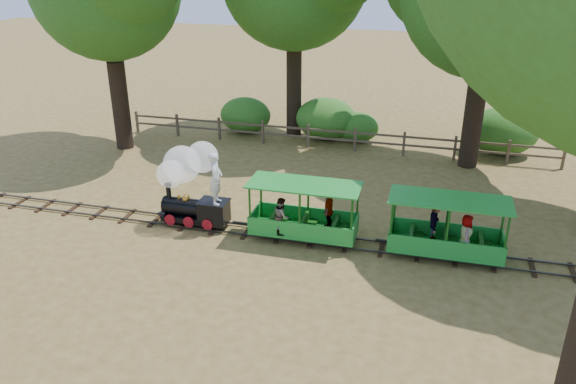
% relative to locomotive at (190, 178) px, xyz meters
% --- Properties ---
extents(ground, '(90.00, 90.00, 0.00)m').
position_rel_locomotive_xyz_m(ground, '(2.78, -0.06, -1.55)').
color(ground, '#9D8043').
rests_on(ground, ground).
extents(track, '(22.00, 1.00, 0.10)m').
position_rel_locomotive_xyz_m(track, '(2.78, -0.06, -1.48)').
color(track, '#3F3D3A').
rests_on(track, ground).
extents(locomotive, '(2.37, 1.12, 2.73)m').
position_rel_locomotive_xyz_m(locomotive, '(0.00, 0.00, 0.00)').
color(locomotive, black).
rests_on(locomotive, ground).
extents(carriage_front, '(3.18, 1.34, 1.65)m').
position_rel_locomotive_xyz_m(carriage_front, '(3.55, -0.09, -0.81)').
color(carriage_front, green).
rests_on(carriage_front, track).
extents(carriage_rear, '(3.18, 1.34, 1.65)m').
position_rel_locomotive_xyz_m(carriage_rear, '(7.46, -0.02, -0.78)').
color(carriage_rear, green).
rests_on(carriage_rear, track).
extents(fence, '(18.10, 0.10, 1.00)m').
position_rel_locomotive_xyz_m(fence, '(2.78, 7.94, -0.97)').
color(fence, brown).
rests_on(fence, ground).
extents(shrub_west, '(2.34, 1.80, 1.62)m').
position_rel_locomotive_xyz_m(shrub_west, '(-1.44, 9.24, -0.74)').
color(shrub_west, '#2D6B1E').
rests_on(shrub_west, ground).
extents(shrub_mid_w, '(2.65, 2.04, 1.84)m').
position_rel_locomotive_xyz_m(shrub_mid_w, '(2.28, 9.24, -0.63)').
color(shrub_mid_w, '#2D6B1E').
rests_on(shrub_mid_w, ground).
extents(shrub_mid_e, '(1.87, 1.44, 1.29)m').
position_rel_locomotive_xyz_m(shrub_mid_e, '(3.67, 9.24, -0.90)').
color(shrub_mid_e, '#2D6B1E').
rests_on(shrub_mid_e, ground).
extents(shrub_east, '(2.78, 2.14, 1.93)m').
position_rel_locomotive_xyz_m(shrub_east, '(9.63, 9.24, -0.59)').
color(shrub_east, '#2D6B1E').
rests_on(shrub_east, ground).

